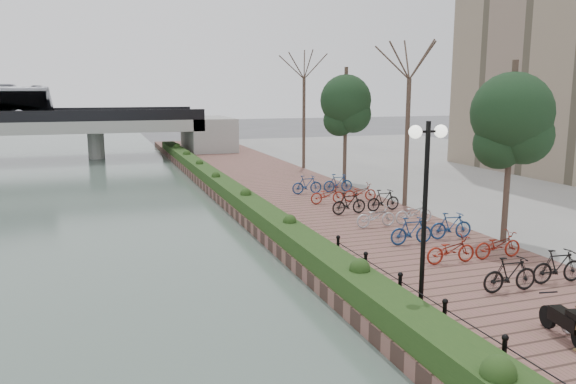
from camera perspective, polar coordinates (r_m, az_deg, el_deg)
name	(u,v)px	position (r m, az deg, el deg)	size (l,w,h in m)	color
promenade	(316,210)	(27.30, 2.86, -1.80)	(8.00, 75.00, 0.50)	brown
inland_pavement	(574,191)	(36.30, 27.05, 0.10)	(24.00, 75.00, 0.50)	gray
hedge	(236,194)	(28.53, -5.35, -0.18)	(1.10, 56.00, 0.60)	#1B3A15
chain_fence	(472,335)	(12.86, 18.17, -13.60)	(0.10, 14.10, 0.70)	black
lamppost	(426,175)	(13.98, 13.87, 1.65)	(1.02, 0.32, 4.73)	black
motorcycle	(564,320)	(14.13, 26.24, -11.55)	(0.45, 1.43, 0.90)	black
bicycle_parking	(414,222)	(22.15, 12.71, -2.97)	(2.40, 19.89, 1.00)	silver
street_trees	(448,146)	(24.44, 15.97, 4.56)	(3.20, 37.12, 6.80)	#3D3024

